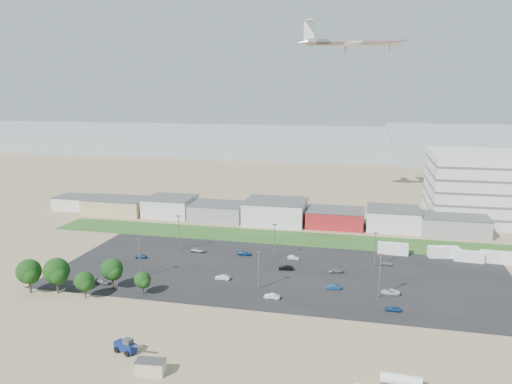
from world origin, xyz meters
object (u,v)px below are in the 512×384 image
(telehandler, at_px, (125,345))
(parked_car_7, at_px, (286,268))
(parked_car_5, at_px, (141,256))
(parked_car_11, at_px, (294,258))
(parked_car_10, at_px, (103,282))
(portable_shed, at_px, (151,367))
(box_trailer_a, at_px, (393,249))
(parked_car_6, at_px, (244,253))
(parked_car_9, at_px, (198,250))
(parked_car_12, at_px, (335,271))
(parked_car_2, at_px, (393,309))
(airliner, at_px, (354,42))
(storage_tank_nw, at_px, (391,378))
(parked_car_8, at_px, (386,264))
(parked_car_13, at_px, (272,296))
(parked_car_1, at_px, (333,287))
(tree_far_left, at_px, (29,274))
(parked_car_0, at_px, (390,292))
(parked_car_4, at_px, (223,277))

(telehandler, distance_m, parked_car_7, 54.33)
(parked_car_5, relative_size, parked_car_11, 0.97)
(parked_car_7, height_order, parked_car_10, parked_car_7)
(portable_shed, bearing_deg, box_trailer_a, 54.68)
(parked_car_6, height_order, parked_car_9, parked_car_9)
(telehandler, height_order, parked_car_12, telehandler)
(parked_car_2, bearing_deg, parked_car_6, -125.12)
(parked_car_10, bearing_deg, airliner, -25.05)
(storage_tank_nw, relative_size, parked_car_9, 0.80)
(portable_shed, distance_m, parked_car_7, 57.16)
(parked_car_6, distance_m, parked_car_7, 16.96)
(parked_car_7, bearing_deg, parked_car_8, 103.21)
(parked_car_2, bearing_deg, parked_car_13, -90.85)
(box_trailer_a, distance_m, parked_car_2, 40.88)
(box_trailer_a, distance_m, parked_car_7, 35.49)
(portable_shed, distance_m, parked_car_13, 38.53)
(telehandler, xyz_separation_m, storage_tank_nw, (47.91, 0.35, -0.34))
(portable_shed, bearing_deg, telehandler, 137.89)
(telehandler, distance_m, parked_car_1, 52.79)
(box_trailer_a, xyz_separation_m, parked_car_9, (-57.21, -11.51, -1.00))
(tree_far_left, bearing_deg, parked_car_13, 9.44)
(tree_far_left, bearing_deg, portable_shed, -31.18)
(parked_car_8, bearing_deg, airliner, 6.51)
(parked_car_6, relative_size, parked_car_11, 1.26)
(airliner, relative_size, parked_car_10, 11.05)
(airliner, relative_size, parked_car_9, 9.79)
(tree_far_left, xyz_separation_m, parked_car_8, (84.24, 38.85, -4.15))
(parked_car_0, xyz_separation_m, parked_car_10, (-70.40, -9.50, -0.03))
(storage_tank_nw, height_order, parked_car_9, storage_tank_nw)
(parked_car_13, bearing_deg, parked_car_11, 179.37)
(telehandler, xyz_separation_m, parked_car_8, (48.55, 59.45, -0.88))
(parked_car_1, height_order, parked_car_11, parked_car_1)
(airliner, xyz_separation_m, parked_car_12, (0.77, -84.50, -66.55))
(box_trailer_a, relative_size, tree_far_left, 0.93)
(parked_car_1, distance_m, parked_car_7, 17.32)
(storage_tank_nw, relative_size, parked_car_12, 0.98)
(parked_car_7, bearing_deg, parked_car_4, -60.74)
(airliner, relative_size, parked_car_1, 12.69)
(portable_shed, height_order, parked_car_6, portable_shed)
(parked_car_0, bearing_deg, parked_car_10, -88.05)
(portable_shed, height_order, parked_car_2, portable_shed)
(parked_car_8, height_order, parked_car_11, parked_car_8)
(parked_car_0, bearing_deg, parked_car_12, -135.78)
(tree_far_left, distance_m, parked_car_7, 64.63)
(parked_car_4, relative_size, parked_car_13, 1.00)
(parked_car_6, relative_size, parked_car_8, 1.28)
(parked_car_1, xyz_separation_m, parked_car_8, (13.05, 20.40, -0.02))
(box_trailer_a, distance_m, parked_car_12, 25.21)
(portable_shed, relative_size, parked_car_13, 1.35)
(parked_car_11, distance_m, parked_car_13, 28.62)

